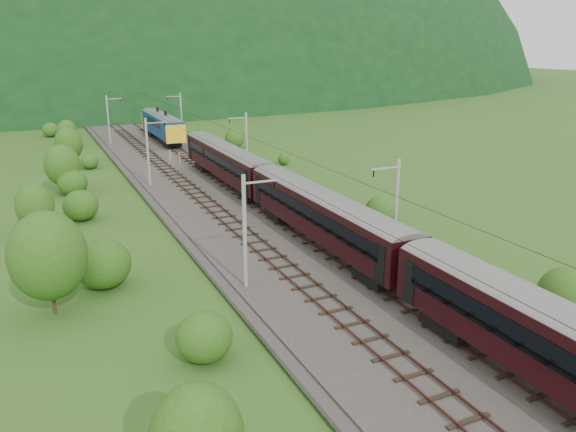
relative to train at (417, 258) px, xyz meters
name	(u,v)px	position (x,y,z in m)	size (l,w,h in m)	color
ground	(324,275)	(-2.40, 7.67, -3.72)	(600.00, 600.00, 0.00)	#395A1C
railbed	(271,234)	(-2.40, 17.67, -3.57)	(14.00, 220.00, 0.30)	#38332D
track_left	(246,235)	(-4.80, 17.67, -3.35)	(2.40, 220.00, 0.27)	brown
track_right	(295,228)	(0.00, 17.67, -3.35)	(2.40, 220.00, 0.27)	brown
catenary_left	(148,151)	(-8.52, 39.67, 0.78)	(2.54, 192.28, 8.00)	gray
catenary_right	(246,143)	(3.72, 39.67, 0.78)	(2.54, 192.28, 8.00)	gray
overhead_wires	(270,158)	(-2.40, 17.67, 3.38)	(4.83, 198.00, 0.03)	black
mountain_main	(63,79)	(-2.40, 267.67, -3.72)	(504.00, 360.00, 244.00)	black
train	(417,258)	(0.00, 0.00, 0.00)	(3.17, 151.58, 5.52)	black
hazard_post_near	(170,155)	(-2.83, 53.47, -2.68)	(0.16, 0.16, 1.49)	red
hazard_post_far	(180,158)	(-2.18, 50.57, -2.66)	(0.16, 0.16, 1.52)	red
signal	(147,152)	(-5.75, 54.89, -2.21)	(0.23, 0.23, 2.07)	black
vegetation_left	(86,217)	(-17.51, 21.86, -1.22)	(13.30, 147.42, 6.83)	#284F15
vegetation_right	(358,200)	(8.50, 20.54, -2.43)	(5.94, 107.76, 3.01)	#284F15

